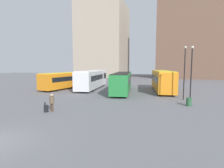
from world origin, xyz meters
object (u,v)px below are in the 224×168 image
trash_bin (189,102)px  bus_1 (92,79)px  bus_3 (163,80)px  bus_0 (63,80)px  traveler (52,101)px  lamp_post_1 (185,69)px  lamp_post_0 (191,71)px  bus_2 (122,81)px  suitcase (46,109)px

trash_bin → bus_1: bearing=145.7°
bus_3 → bus_0: bearing=87.0°
traveler → lamp_post_1: size_ratio=0.25×
bus_3 → traveler: size_ratio=6.58×
bus_1 → trash_bin: size_ratio=14.64×
bus_1 → bus_3: bearing=-98.0°
bus_1 → bus_3: size_ratio=1.18×
traveler → lamp_post_0: size_ratio=0.26×
traveler → trash_bin: (12.15, 5.78, -0.53)m
bus_2 → trash_bin: bearing=-139.5°
bus_0 → bus_1: bearing=-59.2°
bus_3 → traveler: bus_3 is taller
suitcase → lamp_post_1: size_ratio=0.14×
lamp_post_1 → trash_bin: bearing=-86.6°
bus_3 → trash_bin: 10.40m
bus_0 → bus_1: (4.83, 1.94, 0.20)m
bus_1 → traveler: size_ratio=7.75×
bus_0 → bus_1: size_ratio=0.78×
trash_bin → lamp_post_1: bearing=93.4°
bus_2 → suitcase: bus_2 is taller
bus_3 → trash_bin: bus_3 is taller
bus_3 → suitcase: (-9.75, -16.13, -1.48)m
lamp_post_1 → trash_bin: (0.20, -3.37, -3.30)m
traveler → trash_bin: 13.47m
suitcase → lamp_post_0: bearing=-51.0°
bus_1 → traveler: 16.25m
traveler → suitcase: size_ratio=1.75×
trash_bin → traveler: bearing=-154.5°
bus_2 → bus_3: size_ratio=1.16×
suitcase → bus_2: bearing=-4.4°
lamp_post_0 → suitcase: bearing=-151.3°
bus_1 → lamp_post_1: (14.77, -6.83, 1.95)m
bus_1 → lamp_post_0: size_ratio=2.03×
lamp_post_0 → trash_bin: lamp_post_0 is taller
bus_3 → bus_1: bearing=80.2°
bus_0 → bus_3: (17.08, 1.68, 0.23)m
suitcase → trash_bin: size_ratio=1.08×
bus_0 → trash_bin: 21.49m
bus_1 → traveler: (2.82, -15.98, -0.82)m
bus_2 → suitcase: bearing=156.7°
bus_2 → traveler: bearing=157.6°
bus_3 → traveler: (-9.42, -15.73, -0.85)m
lamp_post_0 → lamp_post_1: lamp_post_1 is taller
traveler → trash_bin: size_ratio=1.89×
suitcase → trash_bin: suitcase is taller
bus_0 → lamp_post_1: lamp_post_1 is taller
bus_0 → lamp_post_0: size_ratio=1.57×
bus_0 → suitcase: size_ratio=10.55×
bus_0 → bus_3: bus_3 is taller
bus_3 → trash_bin: size_ratio=12.43×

